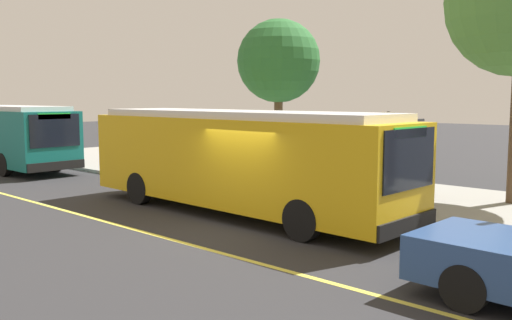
% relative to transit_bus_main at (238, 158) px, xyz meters
% --- Properties ---
extents(ground_plane, '(120.00, 120.00, 0.00)m').
position_rel_transit_bus_main_xyz_m(ground_plane, '(1.31, -1.01, -1.62)').
color(ground_plane, '#2B2B2D').
extents(sidewalk_curb, '(44.00, 6.40, 0.15)m').
position_rel_transit_bus_main_xyz_m(sidewalk_curb, '(1.31, 4.99, -1.54)').
color(sidewalk_curb, gray).
rests_on(sidewalk_curb, ground_plane).
extents(lane_stripe_center, '(36.00, 0.14, 0.01)m').
position_rel_transit_bus_main_xyz_m(lane_stripe_center, '(1.31, -3.21, -1.61)').
color(lane_stripe_center, '#E0D64C').
rests_on(lane_stripe_center, ground_plane).
extents(transit_bus_main, '(10.87, 2.83, 2.95)m').
position_rel_transit_bus_main_xyz_m(transit_bus_main, '(0.00, 0.00, 0.00)').
color(transit_bus_main, gold).
rests_on(transit_bus_main, ground_plane).
extents(bus_shelter, '(2.90, 1.60, 2.48)m').
position_rel_transit_bus_main_xyz_m(bus_shelter, '(1.12, 5.33, 0.30)').
color(bus_shelter, '#333338').
rests_on(bus_shelter, sidewalk_curb).
extents(waiting_bench, '(1.60, 0.48, 0.95)m').
position_rel_transit_bus_main_xyz_m(waiting_bench, '(1.17, 5.26, -0.98)').
color(waiting_bench, brown).
rests_on(waiting_bench, sidewalk_curb).
extents(route_sign_post, '(0.44, 0.08, 2.80)m').
position_rel_transit_bus_main_xyz_m(route_sign_post, '(3.45, 2.34, 0.34)').
color(route_sign_post, '#333338').
rests_on(route_sign_post, sidewalk_curb).
extents(street_tree_near_shelter, '(3.46, 3.46, 6.42)m').
position_rel_transit_bus_main_xyz_m(street_tree_near_shelter, '(-4.07, 6.59, 3.19)').
color(street_tree_near_shelter, brown).
rests_on(street_tree_near_shelter, sidewalk_curb).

